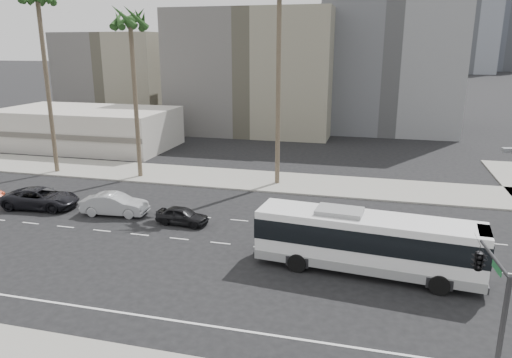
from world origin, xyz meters
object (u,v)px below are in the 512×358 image
(car_c, at_px, (41,198))
(palm_far, at_px, (37,0))
(palm_mid, at_px, (130,25))
(car_a, at_px, (182,216))
(city_bus, at_px, (367,241))
(traffic_signal, at_px, (481,266))
(car_b, at_px, (115,204))

(car_c, relative_size, palm_far, 0.32)
(palm_far, bearing_deg, palm_mid, 2.75)
(car_a, bearing_deg, city_bus, -104.52)
(car_a, bearing_deg, car_c, 91.49)
(car_a, bearing_deg, palm_mid, 43.74)
(car_a, xyz_separation_m, palm_mid, (-9.34, 11.24, 14.01))
(car_c, xyz_separation_m, traffic_signal, (30.41, -13.48, 4.00))
(palm_far, bearing_deg, car_a, -29.93)
(palm_mid, bearing_deg, city_bus, -34.64)
(traffic_signal, bearing_deg, car_a, 138.41)
(palm_mid, bearing_deg, traffic_signal, -41.71)
(palm_mid, relative_size, palm_far, 0.87)
(city_bus, distance_m, car_b, 20.12)
(car_c, bearing_deg, palm_far, 25.40)
(car_a, height_order, palm_mid, palm_mid)
(car_a, distance_m, car_b, 5.99)
(car_a, height_order, traffic_signal, traffic_signal)
(car_c, distance_m, traffic_signal, 33.50)
(car_b, relative_size, traffic_signal, 0.89)
(car_a, distance_m, traffic_signal, 22.37)
(car_b, bearing_deg, traffic_signal, -125.45)
(city_bus, xyz_separation_m, car_a, (-13.47, 4.52, -1.27))
(car_b, height_order, traffic_signal, traffic_signal)
(car_c, relative_size, traffic_signal, 1.04)
(city_bus, relative_size, palm_mid, 0.80)
(palm_mid, height_order, palm_far, palm_far)
(car_b, xyz_separation_m, traffic_signal, (23.73, -13.55, 3.99))
(traffic_signal, relative_size, palm_mid, 0.36)
(traffic_signal, relative_size, palm_far, 0.31)
(palm_mid, bearing_deg, palm_far, -177.25)
(palm_far, bearing_deg, car_c, -59.19)
(traffic_signal, bearing_deg, palm_mid, 132.73)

